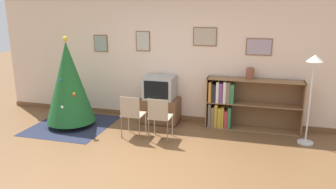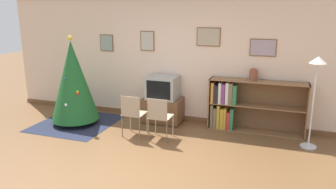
{
  "view_description": "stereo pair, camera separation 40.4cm",
  "coord_description": "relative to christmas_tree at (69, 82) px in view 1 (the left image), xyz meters",
  "views": [
    {
      "loc": [
        1.7,
        -4.18,
        2.41
      ],
      "look_at": [
        0.19,
        1.39,
        0.87
      ],
      "focal_mm": 35.0,
      "sensor_mm": 36.0,
      "label": 1
    },
    {
      "loc": [
        2.09,
        -4.06,
        2.41
      ],
      "look_at": [
        0.19,
        1.39,
        0.87
      ],
      "focal_mm": 35.0,
      "sensor_mm": 36.0,
      "label": 2
    }
  ],
  "objects": [
    {
      "name": "ground_plane",
      "position": [
        1.95,
        -1.56,
        -0.93
      ],
      "size": [
        24.0,
        24.0,
        0.0
      ],
      "primitive_type": "plane",
      "color": "brown"
    },
    {
      "name": "wall_back",
      "position": [
        1.96,
        1.01,
        0.42
      ],
      "size": [
        8.21,
        0.11,
        2.7
      ],
      "color": "beige",
      "rests_on": "ground_plane"
    },
    {
      "name": "area_rug",
      "position": [
        -0.0,
        0.0,
        -0.93
      ],
      "size": [
        1.56,
        1.65,
        0.01
      ],
      "color": "#23283D",
      "rests_on": "ground_plane"
    },
    {
      "name": "christmas_tree",
      "position": [
        0.0,
        0.0,
        0.0
      ],
      "size": [
        1.0,
        1.0,
        1.86
      ],
      "color": "maroon",
      "rests_on": "area_rug"
    },
    {
      "name": "tv_console",
      "position": [
        1.73,
        0.67,
        -0.66
      ],
      "size": [
        0.82,
        0.54,
        0.54
      ],
      "color": "#4C311E",
      "rests_on": "ground_plane"
    },
    {
      "name": "television",
      "position": [
        1.73,
        0.67,
        -0.15
      ],
      "size": [
        0.63,
        0.53,
        0.48
      ],
      "color": "#9E9E99",
      "rests_on": "tv_console"
    },
    {
      "name": "folding_chair_left",
      "position": [
        1.46,
        -0.26,
        -0.46
      ],
      "size": [
        0.4,
        0.4,
        0.82
      ],
      "color": "tan",
      "rests_on": "ground_plane"
    },
    {
      "name": "folding_chair_right",
      "position": [
        2.0,
        -0.26,
        -0.46
      ],
      "size": [
        0.4,
        0.4,
        0.82
      ],
      "color": "tan",
      "rests_on": "ground_plane"
    },
    {
      "name": "bookshelf",
      "position": [
        3.31,
        0.77,
        -0.42
      ],
      "size": [
        1.86,
        0.36,
        1.04
      ],
      "color": "olive",
      "rests_on": "ground_plane"
    },
    {
      "name": "vase",
      "position": [
        3.56,
        0.82,
        0.22
      ],
      "size": [
        0.16,
        0.16,
        0.22
      ],
      "color": "brown",
      "rests_on": "bookshelf"
    },
    {
      "name": "standing_lamp",
      "position": [
        4.63,
        0.3,
        0.32
      ],
      "size": [
        0.28,
        0.28,
        1.62
      ],
      "color": "silver",
      "rests_on": "ground_plane"
    }
  ]
}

